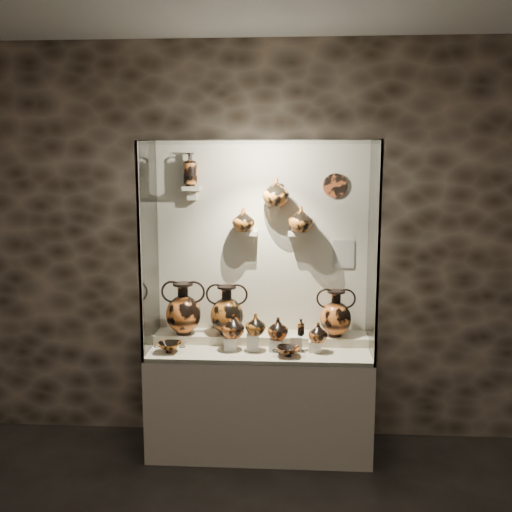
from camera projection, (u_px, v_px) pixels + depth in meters
The scene contains 36 objects.
wall_back at pixel (262, 244), 4.60m from camera, with size 5.00×0.02×3.20m, color #2E261C.
plinth at pixel (260, 401), 4.47m from camera, with size 1.70×0.60×0.80m, color beige.
front_tier at pixel (260, 350), 4.40m from camera, with size 1.68×0.58×0.03m, color beige.
rear_tier at pixel (261, 339), 4.57m from camera, with size 1.70×0.25×0.10m, color beige.
back_panel at pixel (262, 244), 4.59m from camera, with size 1.70×0.03×1.60m, color beige.
glass_front at pixel (257, 256), 3.99m from camera, with size 1.70×0.01×1.60m, color white.
glass_left at pixel (149, 249), 4.33m from camera, with size 0.01×0.60×1.60m, color white.
glass_right at pixel (373, 251), 4.23m from camera, with size 0.01×0.60×1.60m, color white.
glass_top at pixel (260, 142), 4.16m from camera, with size 1.70×0.60×0.01m, color white.
frame_post_left at pixel (140, 255), 4.05m from camera, with size 0.02×0.02×1.60m, color gray.
frame_post_right at pixel (378, 257), 3.95m from camera, with size 0.02×0.02×1.60m, color gray.
pedestal_a at pixel (231, 344), 4.36m from camera, with size 0.09×0.09×0.10m, color silver.
pedestal_b at pixel (253, 342), 4.34m from camera, with size 0.09×0.09×0.13m, color silver.
pedestal_c at pixel (275, 345), 4.34m from camera, with size 0.09×0.09×0.09m, color silver.
pedestal_d at pixel (296, 344), 4.32m from camera, with size 0.09×0.09×0.12m, color silver.
pedestal_e at pixel (315, 346), 4.32m from camera, with size 0.09×0.09×0.08m, color silver.
bracket_ul at pixel (192, 188), 4.48m from camera, with size 0.14×0.12×0.04m, color beige.
bracket_ca at pixel (249, 233), 4.51m from camera, with size 0.14×0.12×0.04m, color beige.
bracket_cb at pixel (274, 208), 4.47m from camera, with size 0.10×0.12×0.04m, color beige.
bracket_cc at pixel (297, 233), 4.49m from camera, with size 0.14×0.12×0.04m, color beige.
amphora_left at pixel (183, 308), 4.52m from camera, with size 0.33×0.33×0.42m, color #CB6427, non-canonical shape.
amphora_mid at pixel (227, 310), 4.50m from camera, with size 0.32×0.32×0.40m, color #A95A1D, non-canonical shape.
amphora_right at pixel (336, 313), 4.47m from camera, with size 0.29×0.29×0.37m, color #CB6427, non-canonical shape.
jug_a at pixel (233, 326), 4.33m from camera, with size 0.18×0.18×0.18m, color #CB6427.
jug_b at pixel (256, 324), 4.31m from camera, with size 0.15×0.15×0.16m, color #A95A1D.
jug_c at pixel (278, 328), 4.33m from camera, with size 0.16×0.16×0.17m, color #CB6427.
jug_e at pixel (318, 332), 4.29m from camera, with size 0.14×0.14×0.15m, color #CB6427.
lekythos_small at pixel (301, 326), 4.32m from camera, with size 0.06×0.06×0.14m, color #A95A1D, non-canonical shape.
kylix_left at pixel (170, 346), 4.30m from camera, with size 0.23×0.20×0.09m, color #A95A1D, non-canonical shape.
kylix_right at pixel (288, 351), 4.21m from camera, with size 0.22×0.19×0.09m, color #CB6427, non-canonical shape.
lekythos_tall at pixel (190, 167), 4.45m from camera, with size 0.12×0.12×0.29m, color #CB6427, non-canonical shape.
ovoid_vase_a at pixel (243, 220), 4.46m from camera, with size 0.18×0.18×0.18m, color #A95A1D.
ovoid_vase_b at pixel (276, 192), 4.40m from camera, with size 0.21×0.21×0.22m, color #A95A1D.
ovoid_vase_c at pixel (301, 219), 4.42m from camera, with size 0.19×0.19×0.20m, color #A95A1D.
wall_plate at pixel (335, 186), 4.46m from camera, with size 0.19×0.19×0.02m, color #97411D.
info_placard at pixel (343, 254), 4.54m from camera, with size 0.17×0.01×0.23m, color beige.
Camera 1 is at (0.23, -2.05, 2.20)m, focal length 40.00 mm.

